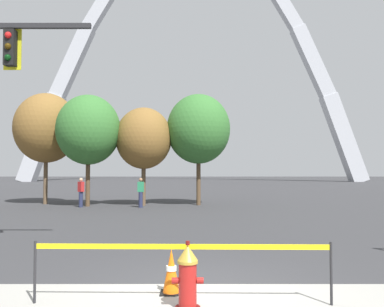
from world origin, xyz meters
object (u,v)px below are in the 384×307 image
Objects in this scene: pedestrian_standing_center at (79,192)px; pedestrian_walking_left at (139,192)px; monument_arch at (191,65)px; traffic_cone_by_hydrant at (169,272)px; fire_hydrant at (186,277)px.

pedestrian_walking_left is at bearing -3.16° from pedestrian_standing_center.
monument_arch is 37.66× the size of pedestrian_standing_center.
monument_arch is (0.45, 65.12, 19.92)m from traffic_cone_by_hydrant.
pedestrian_standing_center is (-6.12, -49.32, -19.46)m from monument_arch.
monument_arch reaches higher than fire_hydrant.
traffic_cone_by_hydrant is at bearing -70.25° from pedestrian_standing_center.
traffic_cone_by_hydrant is 68.10m from monument_arch.
monument_arch is at bearing 89.85° from fire_hydrant.
fire_hydrant is 0.84m from traffic_cone_by_hydrant.
pedestrian_standing_center is at bearing 109.75° from traffic_cone_by_hydrant.
pedestrian_standing_center is at bearing -97.08° from monument_arch.
pedestrian_walking_left and pedestrian_standing_center have the same top height.
pedestrian_walking_left is (-2.87, -49.50, -19.46)m from monument_arch.
monument_arch reaches higher than pedestrian_standing_center.
pedestrian_walking_left is (-2.42, 15.62, 0.46)m from traffic_cone_by_hydrant.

